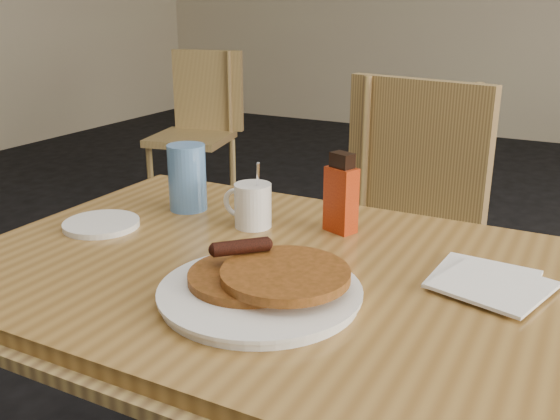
% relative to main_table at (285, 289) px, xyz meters
% --- Properties ---
extents(main_table, '(1.19, 0.81, 0.75)m').
position_rel_main_table_xyz_m(main_table, '(0.00, 0.00, 0.00)').
color(main_table, olive).
rests_on(main_table, floor).
extents(chair_main_far, '(0.53, 0.53, 0.98)m').
position_rel_main_table_xyz_m(chair_main_far, '(-0.02, 0.75, -0.12)').
color(chair_main_far, tan).
rests_on(chair_main_far, floor).
extents(chair_wall_extra, '(0.50, 0.50, 0.92)m').
position_rel_main_table_xyz_m(chair_wall_extra, '(-1.62, 2.02, -0.16)').
color(chair_wall_extra, tan).
rests_on(chair_wall_extra, floor).
extents(pancake_plate, '(0.32, 0.32, 0.07)m').
position_rel_main_table_xyz_m(pancake_plate, '(0.02, -0.12, 0.06)').
color(pancake_plate, white).
rests_on(pancake_plate, main_table).
extents(coffee_mug, '(0.11, 0.08, 0.14)m').
position_rel_main_table_xyz_m(coffee_mug, '(-0.16, 0.15, 0.09)').
color(coffee_mug, white).
rests_on(coffee_mug, main_table).
extents(syrup_bottle, '(0.07, 0.06, 0.16)m').
position_rel_main_table_xyz_m(syrup_bottle, '(0.02, 0.21, 0.12)').
color(syrup_bottle, maroon).
rests_on(syrup_bottle, main_table).
extents(napkin_stack, '(0.20, 0.21, 0.01)m').
position_rel_main_table_xyz_m(napkin_stack, '(0.33, 0.09, 0.05)').
color(napkin_stack, white).
rests_on(napkin_stack, main_table).
extents(blue_tumbler, '(0.09, 0.09, 0.15)m').
position_rel_main_table_xyz_m(blue_tumbler, '(-0.34, 0.18, 0.12)').
color(blue_tumbler, '#588BCE').
rests_on(blue_tumbler, main_table).
extents(side_saucer, '(0.20, 0.20, 0.01)m').
position_rel_main_table_xyz_m(side_saucer, '(-0.42, 0.00, 0.05)').
color(side_saucer, white).
rests_on(side_saucer, main_table).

